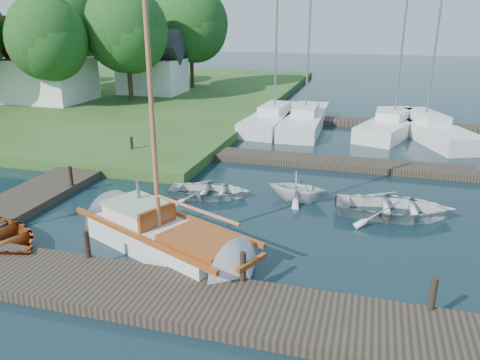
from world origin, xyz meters
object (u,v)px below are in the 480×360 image
(sailboat, at_px, (168,240))
(marina_boat_1, at_px, (305,118))
(mooring_post_3, at_px, (433,294))
(tree_4, at_px, (66,21))
(marina_boat_0, at_px, (274,117))
(tender_b, at_px, (299,185))
(tender_a, at_px, (209,188))
(tender_c, at_px, (394,205))
(tree_2, at_px, (48,39))
(mooring_post_5, at_px, (132,145))
(tree_7, at_px, (191,23))
(marina_boat_3, at_px, (425,126))
(house_a, at_px, (46,68))
(mooring_post_1, at_px, (87,244))
(mooring_post_2, at_px, (243,266))
(tree_3, at_px, (127,29))
(mooring_post_4, at_px, (71,176))
(marina_boat_2, at_px, (393,124))
(house_c, at_px, (152,68))

(sailboat, relative_size, marina_boat_1, 0.95)
(mooring_post_3, height_order, tree_4, tree_4)
(marina_boat_0, distance_m, marina_boat_1, 1.98)
(mooring_post_3, height_order, tender_b, tender_b)
(tender_b, bearing_deg, sailboat, 154.06)
(tender_b, bearing_deg, tender_a, 104.58)
(tender_c, distance_m, tree_2, 27.13)
(mooring_post_5, relative_size, tree_4, 0.08)
(mooring_post_5, relative_size, sailboat, 0.08)
(tender_b, relative_size, tree_7, 0.25)
(marina_boat_3, distance_m, house_a, 27.56)
(mooring_post_1, height_order, mooring_post_2, same)
(sailboat, distance_m, tender_a, 4.60)
(marina_boat_1, height_order, tree_3, marina_boat_1)
(tender_a, xyz_separation_m, tree_4, (-20.43, 20.95, 6.04))
(mooring_post_4, relative_size, tender_b, 0.35)
(tree_7, bearing_deg, sailboat, -70.03)
(house_a, relative_size, tree_4, 0.65)
(marina_boat_1, bearing_deg, tree_2, 90.17)
(tender_c, relative_size, house_a, 0.65)
(mooring_post_2, bearing_deg, marina_boat_2, 77.89)
(marina_boat_3, bearing_deg, mooring_post_1, 129.42)
(marina_boat_1, bearing_deg, mooring_post_5, 141.46)
(mooring_post_3, xyz_separation_m, sailboat, (-7.26, 1.51, -0.36))
(mooring_post_2, height_order, marina_boat_0, marina_boat_0)
(tree_7, bearing_deg, tree_3, -104.04)
(mooring_post_2, xyz_separation_m, tree_4, (-23.50, 27.05, 5.67))
(tree_3, xyz_separation_m, tree_7, (2.00, 8.00, 0.39))
(mooring_post_4, xyz_separation_m, tree_2, (-11.00, 14.05, 4.55))
(tree_2, height_order, tree_3, tree_3)
(mooring_post_4, bearing_deg, mooring_post_2, -30.47)
(tender_a, relative_size, house_a, 0.51)
(house_a, xyz_separation_m, tree_7, (8.00, 10.05, 3.24))
(mooring_post_3, relative_size, marina_boat_3, 0.07)
(house_a, bearing_deg, mooring_post_1, -51.01)
(sailboat, bearing_deg, mooring_post_5, 148.44)
(house_a, distance_m, tree_4, 7.23)
(tree_3, bearing_deg, tender_c, -41.25)
(mooring_post_1, height_order, house_a, house_a)
(tree_2, bearing_deg, tender_c, -29.04)
(mooring_post_1, distance_m, marina_boat_2, 21.04)
(marina_boat_2, relative_size, tree_4, 1.15)
(mooring_post_3, bearing_deg, tender_b, 121.91)
(mooring_post_3, xyz_separation_m, marina_boat_2, (-0.38, 19.20, -0.13))
(tender_b, bearing_deg, tree_2, 63.25)
(tender_c, xyz_separation_m, marina_boat_1, (-5.10, 13.29, 0.14))
(mooring_post_2, relative_size, marina_boat_3, 0.07)
(mooring_post_3, relative_size, tree_2, 0.10)
(tender_c, bearing_deg, tree_4, 48.39)
(marina_boat_1, bearing_deg, house_c, 60.99)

